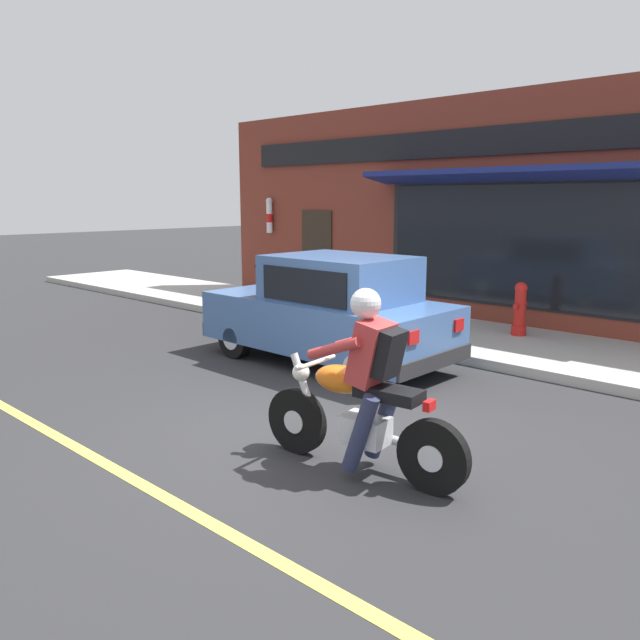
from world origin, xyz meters
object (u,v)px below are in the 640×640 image
at_px(fire_hydrant, 520,309).
at_px(car_hatchback, 330,311).
at_px(traffic_cone, 322,302).
at_px(motorcycle_with_rider, 363,397).

bearing_deg(fire_hydrant, car_hatchback, 155.11).
distance_m(fire_hydrant, traffic_cone, 3.64).
bearing_deg(traffic_cone, car_hatchback, -134.96).
bearing_deg(fire_hydrant, traffic_cone, 105.97).
bearing_deg(motorcycle_with_rider, car_hatchback, 46.35).
xyz_separation_m(motorcycle_with_rider, fire_hydrant, (5.60, 1.23, -0.11)).
distance_m(motorcycle_with_rider, traffic_cone, 6.60).
height_order(car_hatchback, traffic_cone, car_hatchback).
bearing_deg(fire_hydrant, motorcycle_with_rider, -167.65).
bearing_deg(traffic_cone, motorcycle_with_rider, -134.23).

